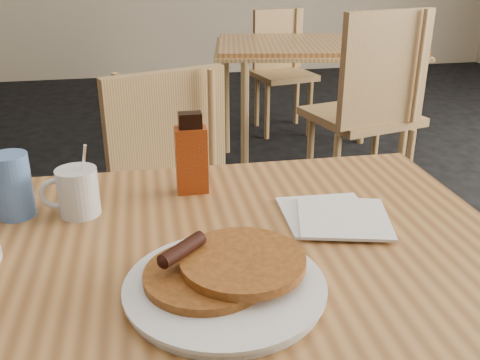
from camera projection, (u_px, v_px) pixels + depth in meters
name	position (u px, v px, depth m)	size (l,w,h in m)	color
main_table	(190.00, 270.00, 0.96)	(1.24, 0.85, 0.75)	#AD733D
neighbor_table	(314.00, 50.00, 3.13)	(1.28, 0.98, 0.75)	#AD733D
chair_main_far	(172.00, 192.00, 1.68)	(0.52, 0.54, 0.90)	tan
chair_neighbor_far	(281.00, 60.00, 3.89)	(0.46, 0.46, 0.86)	tan
chair_neighbor_near	(371.00, 98.00, 2.49)	(0.55, 0.56, 1.01)	tan
pancake_plate	(224.00, 280.00, 0.82)	(0.31, 0.31, 0.07)	silver
coffee_mug	(77.00, 191.00, 1.05)	(0.12, 0.08, 0.15)	silver
syrup_bottle	(191.00, 156.00, 1.14)	(0.07, 0.04, 0.18)	maroon
napkin_stack	(335.00, 216.00, 1.05)	(0.22, 0.23, 0.01)	silver
blue_tumbler	(13.00, 186.00, 1.04)	(0.07, 0.07, 0.13)	#5079BD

